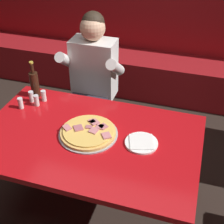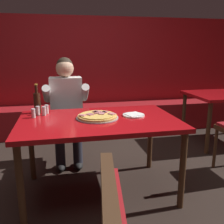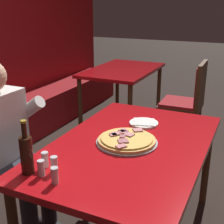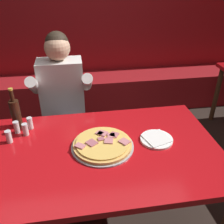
{
  "view_description": "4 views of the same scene",
  "coord_description": "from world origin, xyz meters",
  "px_view_note": "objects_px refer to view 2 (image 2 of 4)",
  "views": [
    {
      "loc": [
        0.61,
        -1.44,
        2.05
      ],
      "look_at": [
        0.06,
        0.32,
        0.73
      ],
      "focal_mm": 50.0,
      "sensor_mm": 36.0,
      "label": 1
    },
    {
      "loc": [
        -0.33,
        -2.18,
        1.36
      ],
      "look_at": [
        0.15,
        0.13,
        0.77
      ],
      "focal_mm": 40.0,
      "sensor_mm": 36.0,
      "label": 2
    },
    {
      "loc": [
        -1.67,
        -0.66,
        1.58
      ],
      "look_at": [
        0.18,
        0.21,
        0.86
      ],
      "focal_mm": 50.0,
      "sensor_mm": 36.0,
      "label": 3
    },
    {
      "loc": [
        -0.14,
        -1.2,
        1.72
      ],
      "look_at": [
        0.08,
        0.21,
        0.88
      ],
      "focal_mm": 40.0,
      "sensor_mm": 36.0,
      "label": 4
    }
  ],
  "objects_px": {
    "plate_white_paper": "(134,115)",
    "shaker_parmesan": "(44,111)",
    "pizza": "(97,116)",
    "shaker_black_pepper": "(33,114)",
    "main_dining_table": "(99,126)",
    "shaker_red_pepper_flakes": "(38,111)",
    "beer_bottle": "(37,102)",
    "shaker_oregano": "(47,110)",
    "diner_seated_blue_shirt": "(67,106)"
  },
  "relations": [
    {
      "from": "plate_white_paper",
      "to": "shaker_parmesan",
      "type": "relative_size",
      "value": 2.44
    },
    {
      "from": "shaker_parmesan",
      "to": "pizza",
      "type": "bearing_deg",
      "value": -22.97
    },
    {
      "from": "shaker_parmesan",
      "to": "shaker_black_pepper",
      "type": "bearing_deg",
      "value": -143.83
    },
    {
      "from": "plate_white_paper",
      "to": "shaker_parmesan",
      "type": "distance_m",
      "value": 0.86
    },
    {
      "from": "main_dining_table",
      "to": "plate_white_paper",
      "type": "xyz_separation_m",
      "value": [
        0.35,
        0.04,
        0.08
      ]
    },
    {
      "from": "shaker_red_pepper_flakes",
      "to": "shaker_parmesan",
      "type": "relative_size",
      "value": 1.0
    },
    {
      "from": "plate_white_paper",
      "to": "main_dining_table",
      "type": "bearing_deg",
      "value": -174.17
    },
    {
      "from": "beer_bottle",
      "to": "main_dining_table",
      "type": "bearing_deg",
      "value": -31.63
    },
    {
      "from": "main_dining_table",
      "to": "shaker_red_pepper_flakes",
      "type": "xyz_separation_m",
      "value": [
        -0.56,
        0.27,
        0.11
      ]
    },
    {
      "from": "shaker_black_pepper",
      "to": "shaker_parmesan",
      "type": "xyz_separation_m",
      "value": [
        0.09,
        0.07,
        0.0
      ]
    },
    {
      "from": "pizza",
      "to": "beer_bottle",
      "type": "relative_size",
      "value": 1.33
    },
    {
      "from": "plate_white_paper",
      "to": "shaker_oregano",
      "type": "distance_m",
      "value": 0.86
    },
    {
      "from": "shaker_oregano",
      "to": "shaker_parmesan",
      "type": "bearing_deg",
      "value": -105.85
    },
    {
      "from": "main_dining_table",
      "to": "diner_seated_blue_shirt",
      "type": "relative_size",
      "value": 1.13
    },
    {
      "from": "plate_white_paper",
      "to": "shaker_red_pepper_flakes",
      "type": "bearing_deg",
      "value": 165.66
    },
    {
      "from": "beer_bottle",
      "to": "shaker_red_pepper_flakes",
      "type": "distance_m",
      "value": 0.11
    },
    {
      "from": "shaker_red_pepper_flakes",
      "to": "shaker_black_pepper",
      "type": "bearing_deg",
      "value": -106.54
    },
    {
      "from": "pizza",
      "to": "shaker_black_pepper",
      "type": "relative_size",
      "value": 4.53
    },
    {
      "from": "beer_bottle",
      "to": "shaker_red_pepper_flakes",
      "type": "bearing_deg",
      "value": -84.86
    },
    {
      "from": "beer_bottle",
      "to": "shaker_red_pepper_flakes",
      "type": "height_order",
      "value": "beer_bottle"
    },
    {
      "from": "shaker_parmesan",
      "to": "diner_seated_blue_shirt",
      "type": "bearing_deg",
      "value": 67.11
    },
    {
      "from": "pizza",
      "to": "shaker_red_pepper_flakes",
      "type": "xyz_separation_m",
      "value": [
        -0.55,
        0.24,
        0.02
      ]
    },
    {
      "from": "beer_bottle",
      "to": "plate_white_paper",
      "type": "bearing_deg",
      "value": -18.91
    },
    {
      "from": "pizza",
      "to": "plate_white_paper",
      "type": "bearing_deg",
      "value": 1.97
    },
    {
      "from": "shaker_red_pepper_flakes",
      "to": "shaker_oregano",
      "type": "height_order",
      "value": "same"
    },
    {
      "from": "shaker_black_pepper",
      "to": "shaker_oregano",
      "type": "bearing_deg",
      "value": 51.33
    },
    {
      "from": "diner_seated_blue_shirt",
      "to": "beer_bottle",
      "type": "bearing_deg",
      "value": -125.14
    },
    {
      "from": "main_dining_table",
      "to": "beer_bottle",
      "type": "bearing_deg",
      "value": 148.37
    },
    {
      "from": "shaker_red_pepper_flakes",
      "to": "shaker_black_pepper",
      "type": "distance_m",
      "value": 0.11
    },
    {
      "from": "main_dining_table",
      "to": "plate_white_paper",
      "type": "bearing_deg",
      "value": 5.83
    },
    {
      "from": "beer_bottle",
      "to": "shaker_black_pepper",
      "type": "bearing_deg",
      "value": -97.26
    },
    {
      "from": "shaker_red_pepper_flakes",
      "to": "diner_seated_blue_shirt",
      "type": "distance_m",
      "value": 0.58
    },
    {
      "from": "beer_bottle",
      "to": "shaker_black_pepper",
      "type": "height_order",
      "value": "beer_bottle"
    },
    {
      "from": "shaker_oregano",
      "to": "shaker_parmesan",
      "type": "distance_m",
      "value": 0.08
    },
    {
      "from": "shaker_red_pepper_flakes",
      "to": "shaker_black_pepper",
      "type": "relative_size",
      "value": 1.0
    },
    {
      "from": "pizza",
      "to": "diner_seated_blue_shirt",
      "type": "relative_size",
      "value": 0.31
    },
    {
      "from": "plate_white_paper",
      "to": "shaker_black_pepper",
      "type": "relative_size",
      "value": 2.44
    },
    {
      "from": "main_dining_table",
      "to": "shaker_parmesan",
      "type": "xyz_separation_m",
      "value": [
        -0.49,
        0.23,
        0.11
      ]
    },
    {
      "from": "shaker_red_pepper_flakes",
      "to": "beer_bottle",
      "type": "bearing_deg",
      "value": 95.14
    },
    {
      "from": "beer_bottle",
      "to": "pizza",
      "type": "bearing_deg",
      "value": -30.17
    },
    {
      "from": "shaker_oregano",
      "to": "shaker_black_pepper",
      "type": "distance_m",
      "value": 0.18
    },
    {
      "from": "shaker_black_pepper",
      "to": "beer_bottle",
      "type": "bearing_deg",
      "value": 82.74
    },
    {
      "from": "plate_white_paper",
      "to": "shaker_red_pepper_flakes",
      "type": "height_order",
      "value": "shaker_red_pepper_flakes"
    },
    {
      "from": "main_dining_table",
      "to": "plate_white_paper",
      "type": "height_order",
      "value": "plate_white_paper"
    },
    {
      "from": "pizza",
      "to": "shaker_red_pepper_flakes",
      "type": "distance_m",
      "value": 0.6
    },
    {
      "from": "shaker_oregano",
      "to": "shaker_parmesan",
      "type": "height_order",
      "value": "same"
    },
    {
      "from": "plate_white_paper",
      "to": "beer_bottle",
      "type": "xyz_separation_m",
      "value": [
        -0.91,
        0.31,
        0.1
      ]
    },
    {
      "from": "pizza",
      "to": "shaker_parmesan",
      "type": "xyz_separation_m",
      "value": [
        -0.49,
        0.21,
        0.02
      ]
    },
    {
      "from": "diner_seated_blue_shirt",
      "to": "pizza",
      "type": "bearing_deg",
      "value": -70.66
    },
    {
      "from": "shaker_red_pepper_flakes",
      "to": "shaker_black_pepper",
      "type": "height_order",
      "value": "same"
    }
  ]
}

